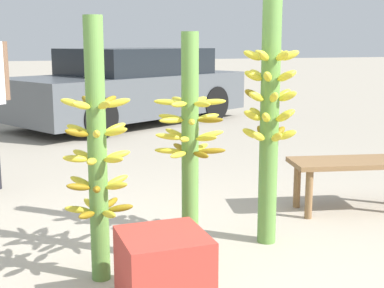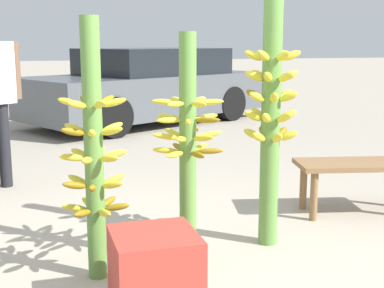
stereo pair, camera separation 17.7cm
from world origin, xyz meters
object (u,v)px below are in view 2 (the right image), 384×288
banana_stalk_right (271,115)px  parked_car (148,87)px  market_bench (359,171)px  produce_crate (155,273)px  banana_stalk_center (188,146)px  banana_stalk_left (94,153)px

banana_stalk_right → parked_car: (0.40, 5.90, -0.28)m
market_bench → parked_car: bearing=108.6°
produce_crate → banana_stalk_center: bearing=58.7°
banana_stalk_right → parked_car: banana_stalk_right is taller
banana_stalk_left → market_bench: 2.33m
parked_car → market_bench: bearing=158.6°
market_bench → produce_crate: 2.29m
banana_stalk_right → market_bench: banana_stalk_right is taller
parked_car → produce_crate: 6.79m
parked_car → produce_crate: bearing=140.7°
banana_stalk_left → banana_stalk_center: bearing=4.3°
banana_stalk_center → parked_car: (1.03, 6.07, -0.13)m
banana_stalk_center → market_bench: 1.78m
parked_car → produce_crate: size_ratio=10.46×
parked_car → produce_crate: parked_car is taller
banana_stalk_left → banana_stalk_right: size_ratio=0.90×
banana_stalk_left → market_bench: bearing=15.5°
produce_crate → banana_stalk_right: bearing=36.9°
produce_crate → market_bench: bearing=30.0°
banana_stalk_center → parked_car: 6.16m
banana_stalk_left → market_bench: (2.22, 0.62, -0.41)m
banana_stalk_center → market_bench: size_ratio=1.35×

